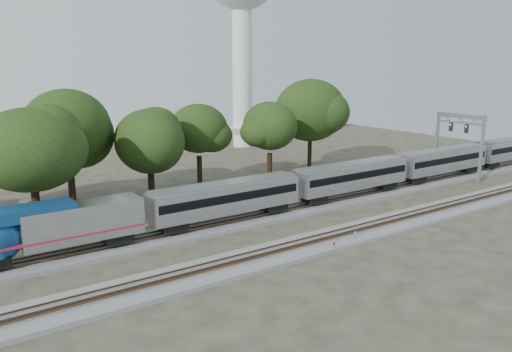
# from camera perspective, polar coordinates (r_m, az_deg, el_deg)

# --- Properties ---
(ground) EXTENTS (160.00, 160.00, 0.00)m
(ground) POSITION_cam_1_polar(r_m,az_deg,el_deg) (48.28, -1.76, -7.97)
(ground) COLOR #383328
(ground) RESTS_ON ground
(track_far) EXTENTS (160.00, 5.00, 0.73)m
(track_far) POSITION_cam_1_polar(r_m,az_deg,el_deg) (53.07, -5.30, -5.85)
(track_far) COLOR slate
(track_far) RESTS_ON ground
(track_near) EXTENTS (160.00, 5.00, 0.73)m
(track_near) POSITION_cam_1_polar(r_m,az_deg,el_deg) (45.12, 1.02, -9.21)
(track_near) COLOR slate
(track_near) RESTS_ON ground
(train) EXTENTS (127.60, 3.11, 4.58)m
(train) POSITION_cam_1_polar(r_m,az_deg,el_deg) (78.92, 20.62, 1.77)
(train) COLOR silver
(train) RESTS_ON ground
(switch_stand_red) EXTENTS (0.31, 0.06, 0.98)m
(switch_stand_red) POSITION_cam_1_polar(r_m,az_deg,el_deg) (47.08, 8.91, -7.86)
(switch_stand_red) COLOR #512D19
(switch_stand_red) RESTS_ON ground
(switch_stand_white) EXTENTS (0.34, 0.14, 1.09)m
(switch_stand_white) POSITION_cam_1_polar(r_m,az_deg,el_deg) (49.92, 11.26, -6.67)
(switch_stand_white) COLOR #512D19
(switch_stand_white) RESTS_ON ground
(switch_lever) EXTENTS (0.56, 0.42, 0.30)m
(switch_lever) POSITION_cam_1_polar(r_m,az_deg,el_deg) (48.34, 9.54, -7.93)
(switch_lever) COLOR #512D19
(switch_lever) RESTS_ON ground
(water_tower) EXTENTS (14.25, 14.25, 39.45)m
(water_tower) POSITION_cam_1_polar(r_m,az_deg,el_deg) (105.43, -1.65, 19.32)
(water_tower) COLOR silver
(water_tower) RESTS_ON ground
(signal_gantry) EXTENTS (0.68, 8.03, 9.77)m
(signal_gantry) POSITION_cam_1_polar(r_m,az_deg,el_deg) (81.14, 22.22, 4.73)
(signal_gantry) COLOR gray
(signal_gantry) RESTS_ON ground
(tree_2) EXTENTS (8.96, 8.96, 12.63)m
(tree_2) POSITION_cam_1_polar(r_m,az_deg,el_deg) (53.68, -24.36, 2.73)
(tree_2) COLOR black
(tree_2) RESTS_ON ground
(tree_3) EXTENTS (9.90, 9.90, 13.95)m
(tree_3) POSITION_cam_1_polar(r_m,az_deg,el_deg) (63.20, -20.81, 5.23)
(tree_3) COLOR black
(tree_3) RESTS_ON ground
(tree_4) EXTENTS (7.92, 7.92, 11.17)m
(tree_4) POSITION_cam_1_polar(r_m,az_deg,el_deg) (62.32, -12.09, 3.86)
(tree_4) COLOR black
(tree_4) RESTS_ON ground
(tree_5) EXTENTS (8.50, 8.50, 11.99)m
(tree_5) POSITION_cam_1_polar(r_m,az_deg,el_deg) (69.27, -6.58, 5.40)
(tree_5) COLOR black
(tree_5) RESTS_ON ground
(tree_6) EXTENTS (8.65, 8.65, 12.20)m
(tree_6) POSITION_cam_1_polar(r_m,az_deg,el_deg) (70.54, 1.59, 5.73)
(tree_6) COLOR black
(tree_6) RESTS_ON ground
(tree_7) EXTENTS (9.89, 9.89, 13.95)m
(tree_7) POSITION_cam_1_polar(r_m,az_deg,el_deg) (81.49, 6.26, 7.47)
(tree_7) COLOR black
(tree_7) RESTS_ON ground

